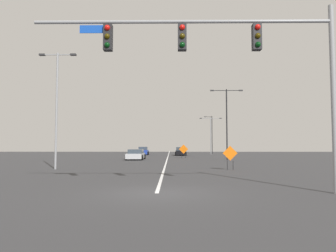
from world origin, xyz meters
TOP-DOWN VIEW (x-y plane):
  - ground at (0.00, 0.00)m, footprint 141.33×141.33m
  - road_centre_stripe at (0.00, 39.26)m, footprint 0.16×78.52m
  - traffic_signal_assembly at (2.77, -0.02)m, footprint 11.98×0.44m
  - street_lamp_near_right at (8.80, 52.01)m, footprint 1.69×0.24m
  - street_lamp_far_right at (-8.37, 11.76)m, footprint 2.90×0.24m
  - street_lamp_near_left at (7.32, 25.78)m, footprint 3.97×0.24m
  - street_lamp_far_left at (8.11, 47.58)m, footprint 4.24×0.24m
  - construction_sign_median_far at (2.24, 31.18)m, footprint 1.27×0.22m
  - construction_sign_left_shoulder at (4.95, 11.18)m, footprint 1.11×0.06m
  - car_blue_approaching at (-4.64, 44.96)m, footprint 2.01×3.98m
  - car_black_passing at (2.18, 42.44)m, footprint 2.05×4.55m
  - car_silver_distant at (-3.95, 27.18)m, footprint 2.20×4.56m

SIDE VIEW (x-z plane):
  - ground at x=0.00m, z-range 0.00..0.00m
  - road_centre_stripe at x=0.00m, z-range 0.00..0.01m
  - car_silver_distant at x=-3.95m, z-range -0.03..1.27m
  - car_black_passing at x=2.18m, z-range -0.05..1.41m
  - car_blue_approaching at x=-4.64m, z-range -0.06..1.42m
  - construction_sign_left_shoulder at x=4.95m, z-range 0.24..2.04m
  - construction_sign_median_far at x=2.24m, z-range 0.23..2.13m
  - street_lamp_near_right at x=8.80m, z-range 0.40..8.18m
  - street_lamp_far_left at x=8.11m, z-range 0.78..7.88m
  - street_lamp_near_left at x=7.32m, z-range 0.80..9.48m
  - street_lamp_far_right at x=-8.37m, z-range 0.72..9.81m
  - traffic_signal_assembly at x=2.77m, z-range 1.85..9.31m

